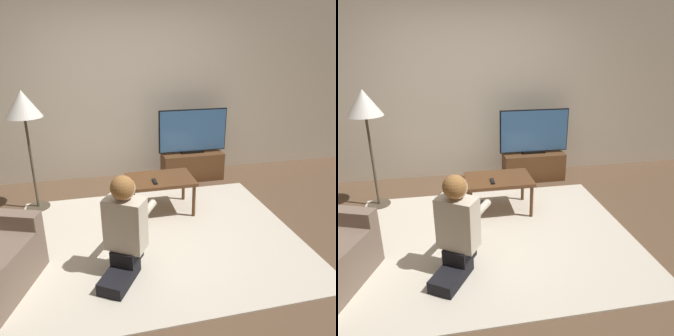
# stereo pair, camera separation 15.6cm
# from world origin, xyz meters

# --- Properties ---
(ground_plane) EXTENTS (10.00, 10.00, 0.00)m
(ground_plane) POSITION_xyz_m (0.00, 0.00, 0.00)
(ground_plane) COLOR brown
(wall_back) EXTENTS (10.00, 0.06, 2.60)m
(wall_back) POSITION_xyz_m (0.00, 1.93, 1.30)
(wall_back) COLOR beige
(wall_back) RESTS_ON ground_plane
(rug) EXTENTS (2.95, 2.31, 0.02)m
(rug) POSITION_xyz_m (0.00, 0.00, 0.01)
(rug) COLOR beige
(rug) RESTS_ON ground_plane
(tv_stand) EXTENTS (0.90, 0.36, 0.41)m
(tv_stand) POSITION_xyz_m (0.85, 1.53, 0.20)
(tv_stand) COLOR brown
(tv_stand) RESTS_ON ground_plane
(tv) EXTENTS (1.01, 0.08, 0.65)m
(tv) POSITION_xyz_m (0.85, 1.53, 0.74)
(tv) COLOR black
(tv) RESTS_ON tv_stand
(coffee_table) EXTENTS (0.79, 0.53, 0.44)m
(coffee_table) POSITION_xyz_m (0.17, 0.60, 0.39)
(coffee_table) COLOR brown
(coffee_table) RESTS_ON ground_plane
(floor_lamp) EXTENTS (0.41, 0.41, 1.46)m
(floor_lamp) POSITION_xyz_m (-1.31, 1.02, 1.24)
(floor_lamp) COLOR #4C4233
(floor_lamp) RESTS_ON ground_plane
(person_kneeling) EXTENTS (0.61, 0.79, 0.93)m
(person_kneeling) POSITION_xyz_m (-0.37, -0.47, 0.48)
(person_kneeling) COLOR black
(person_kneeling) RESTS_ON rug
(remote) EXTENTS (0.04, 0.15, 0.02)m
(remote) POSITION_xyz_m (0.08, 0.49, 0.45)
(remote) COLOR black
(remote) RESTS_ON coffee_table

